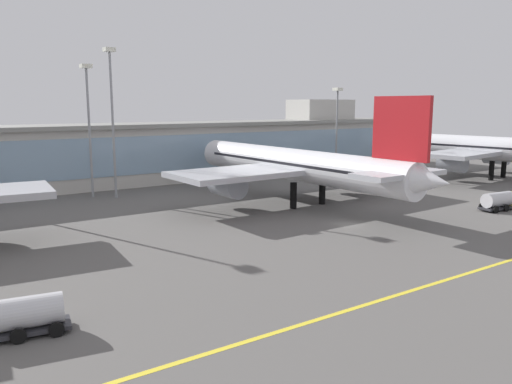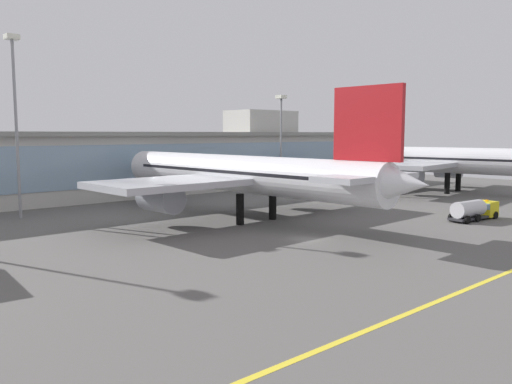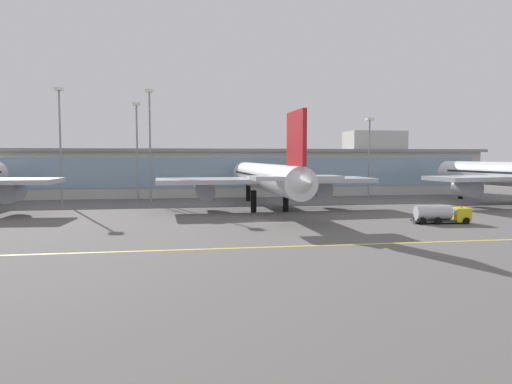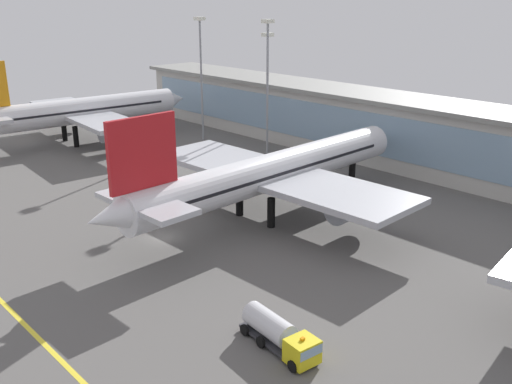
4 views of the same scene
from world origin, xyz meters
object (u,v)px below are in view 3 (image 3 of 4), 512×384
at_px(apron_light_mast_west, 369,145).
at_px(apron_light_mast_east, 137,137).
at_px(airliner_near_right, 266,178).
at_px(apron_light_mast_far_east, 150,130).
at_px(apron_light_mast_centre, 60,129).
at_px(fuel_tanker_truck, 443,214).

bearing_deg(apron_light_mast_west, apron_light_mast_east, 178.56).
height_order(airliner_near_right, apron_light_mast_far_east, apron_light_mast_far_east).
xyz_separation_m(airliner_near_right, apron_light_mast_west, (31.35, 23.50, 7.26)).
bearing_deg(airliner_near_right, apron_light_mast_far_east, 45.29).
height_order(apron_light_mast_centre, apron_light_mast_far_east, apron_light_mast_far_east).
height_order(airliner_near_right, apron_light_mast_centre, apron_light_mast_centre).
relative_size(airliner_near_right, apron_light_mast_west, 2.88).
distance_m(airliner_near_right, apron_light_mast_centre, 49.58).
relative_size(apron_light_mast_west, apron_light_mast_east, 0.87).
bearing_deg(fuel_tanker_truck, apron_light_mast_far_east, 143.05).
bearing_deg(apron_light_mast_far_east, apron_light_mast_east, 136.02).
xyz_separation_m(airliner_near_right, apron_light_mast_east, (-26.89, 24.97, 8.96)).
height_order(apron_light_mast_centre, apron_light_mast_east, apron_light_mast_centre).
bearing_deg(apron_light_mast_centre, apron_light_mast_east, 12.54).
xyz_separation_m(fuel_tanker_truck, apron_light_mast_west, (6.68, 46.64, 12.22)).
distance_m(airliner_near_right, apron_light_mast_east, 37.78).
relative_size(fuel_tanker_truck, apron_light_mast_far_east, 0.35).
bearing_deg(apron_light_mast_centre, airliner_near_right, -26.01).
xyz_separation_m(apron_light_mast_west, apron_light_mast_centre, (-74.92, -2.24, 3.15)).
xyz_separation_m(fuel_tanker_truck, apron_light_mast_east, (-51.57, 48.10, 13.93)).
bearing_deg(airliner_near_right, fuel_tanker_truck, -135.15).
distance_m(apron_light_mast_west, apron_light_mast_centre, 75.02).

